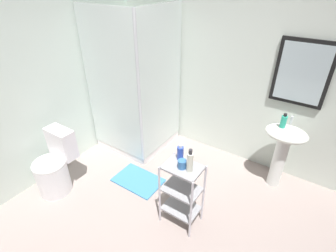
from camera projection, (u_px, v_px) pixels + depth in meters
ground_plane at (159, 247)px, 2.50m from camera, size 4.20×4.20×0.02m
wall_back at (245, 70)px, 3.15m from camera, size 4.20×0.14×2.50m
wall_left at (15, 86)px, 2.72m from camera, size 0.10×4.20×2.50m
shower_stall at (138, 119)px, 3.70m from camera, size 0.92×0.92×2.00m
pedestal_sink at (283, 146)px, 2.94m from camera, size 0.46×0.37×0.81m
sink_faucet at (291, 120)px, 2.88m from camera, size 0.03×0.03×0.10m
toilet at (55, 168)px, 3.01m from camera, size 0.37×0.49×0.76m
storage_cart at (182, 190)px, 2.54m from camera, size 0.38×0.28×0.74m
hand_soap_bottle at (284, 121)px, 2.81m from camera, size 0.06×0.06×0.17m
shampoo_bottle_blue at (180, 153)px, 2.44m from camera, size 0.06×0.06×0.17m
lotion_bottle_white at (190, 162)px, 2.27m from camera, size 0.06×0.06×0.24m
rinse_cup at (182, 164)px, 2.34m from camera, size 0.08×0.08×0.09m
bath_mat at (138, 180)px, 3.27m from camera, size 0.60×0.40×0.02m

